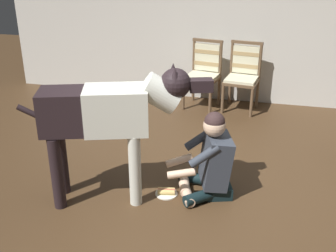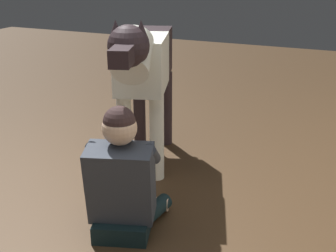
{
  "view_description": "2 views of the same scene",
  "coord_description": "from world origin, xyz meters",
  "px_view_note": "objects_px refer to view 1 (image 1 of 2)",
  "views": [
    {
      "loc": [
        0.33,
        -3.11,
        2.22
      ],
      "look_at": [
        -0.52,
        0.38,
        0.64
      ],
      "focal_mm": 43.93,
      "sensor_mm": 36.0,
      "label": 1
    },
    {
      "loc": [
        1.93,
        1.52,
        1.63
      ],
      "look_at": [
        -0.7,
        0.37,
        0.51
      ],
      "focal_mm": 45.38,
      "sensor_mm": 36.0,
      "label": 2
    }
  ],
  "objects_px": {
    "dining_chair_right_of_pair": "(243,73)",
    "large_dog": "(110,115)",
    "person_sitting_on_floor": "(210,161)",
    "dining_chair_left_of_pair": "(204,70)",
    "hot_dog_on_plate": "(166,192)"
  },
  "relations": [
    {
      "from": "person_sitting_on_floor",
      "to": "hot_dog_on_plate",
      "type": "height_order",
      "value": "person_sitting_on_floor"
    },
    {
      "from": "dining_chair_left_of_pair",
      "to": "large_dog",
      "type": "xyz_separation_m",
      "value": [
        -0.43,
        -2.68,
        0.31
      ]
    },
    {
      "from": "dining_chair_left_of_pair",
      "to": "dining_chair_right_of_pair",
      "type": "xyz_separation_m",
      "value": [
        0.57,
        0.0,
        0.0
      ]
    },
    {
      "from": "large_dog",
      "to": "dining_chair_right_of_pair",
      "type": "bearing_deg",
      "value": 69.63
    },
    {
      "from": "large_dog",
      "to": "dining_chair_left_of_pair",
      "type": "bearing_deg",
      "value": 80.99
    },
    {
      "from": "dining_chair_right_of_pair",
      "to": "person_sitting_on_floor",
      "type": "height_order",
      "value": "dining_chair_right_of_pair"
    },
    {
      "from": "dining_chair_left_of_pair",
      "to": "hot_dog_on_plate",
      "type": "xyz_separation_m",
      "value": [
        0.05,
        -2.53,
        -0.52
      ]
    },
    {
      "from": "person_sitting_on_floor",
      "to": "large_dog",
      "type": "distance_m",
      "value": 1.05
    },
    {
      "from": "dining_chair_right_of_pair",
      "to": "dining_chair_left_of_pair",
      "type": "bearing_deg",
      "value": -179.95
    },
    {
      "from": "dining_chair_left_of_pair",
      "to": "hot_dog_on_plate",
      "type": "height_order",
      "value": "dining_chair_left_of_pair"
    },
    {
      "from": "person_sitting_on_floor",
      "to": "dining_chair_right_of_pair",
      "type": "bearing_deg",
      "value": 87.14
    },
    {
      "from": "dining_chair_right_of_pair",
      "to": "large_dog",
      "type": "bearing_deg",
      "value": -110.37
    },
    {
      "from": "dining_chair_right_of_pair",
      "to": "person_sitting_on_floor",
      "type": "bearing_deg",
      "value": -92.86
    },
    {
      "from": "dining_chair_left_of_pair",
      "to": "large_dog",
      "type": "height_order",
      "value": "large_dog"
    },
    {
      "from": "dining_chair_right_of_pair",
      "to": "large_dog",
      "type": "distance_m",
      "value": 2.88
    }
  ]
}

